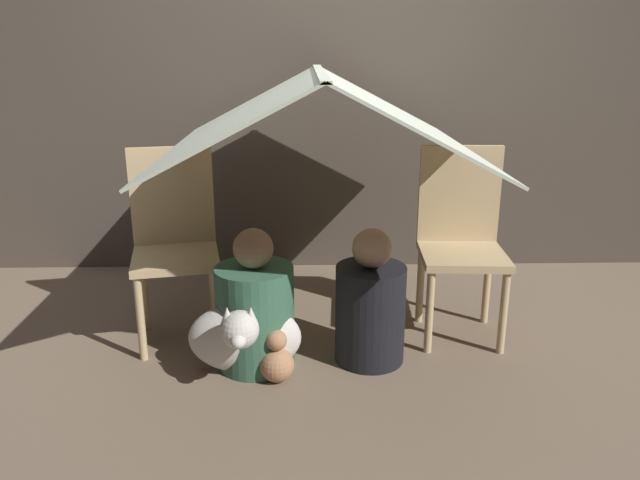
# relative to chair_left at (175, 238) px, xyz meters

# --- Properties ---
(ground_plane) EXTENTS (8.80, 8.80, 0.00)m
(ground_plane) POSITION_rel_chair_left_xyz_m (0.68, -0.30, -0.48)
(ground_plane) COLOR #7A6651
(wall_back) EXTENTS (7.00, 0.05, 2.50)m
(wall_back) POSITION_rel_chair_left_xyz_m (0.68, 0.97, 0.77)
(wall_back) COLOR #4C4238
(wall_back) RESTS_ON ground_plane
(chair_left) EXTENTS (0.45, 0.45, 0.90)m
(chair_left) POSITION_rel_chair_left_xyz_m (0.00, 0.00, 0.00)
(chair_left) COLOR #D1B27F
(chair_left) RESTS_ON ground_plane
(chair_right) EXTENTS (0.41, 0.41, 0.90)m
(chair_right) POSITION_rel_chair_left_xyz_m (1.35, 0.00, 0.00)
(chair_right) COLOR #D1B27F
(chair_right) RESTS_ON ground_plane
(sheet_canopy) EXTENTS (1.33, 1.50, 0.35)m
(sheet_canopy) POSITION_rel_chair_left_xyz_m (0.68, -0.07, 0.59)
(sheet_canopy) COLOR silver
(person_front) EXTENTS (0.34, 0.34, 0.62)m
(person_front) POSITION_rel_chair_left_xyz_m (0.39, -0.32, -0.23)
(person_front) COLOR #38664C
(person_front) RESTS_ON ground_plane
(person_second) EXTENTS (0.31, 0.31, 0.61)m
(person_second) POSITION_rel_chair_left_xyz_m (0.89, -0.29, -0.23)
(person_second) COLOR black
(person_second) RESTS_ON ground_plane
(dog) EXTENTS (0.48, 0.38, 0.38)m
(dog) POSITION_rel_chair_left_xyz_m (0.35, -0.41, -0.31)
(dog) COLOR silver
(dog) RESTS_ON ground_plane
(plush_toy) EXTENTS (0.15, 0.15, 0.23)m
(plush_toy) POSITION_rel_chair_left_xyz_m (0.49, -0.47, -0.39)
(plush_toy) COLOR tan
(plush_toy) RESTS_ON ground_plane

